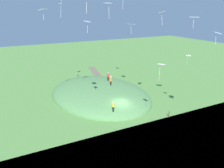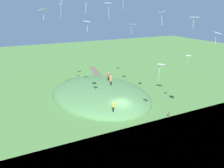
{
  "view_description": "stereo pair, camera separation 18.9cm",
  "coord_description": "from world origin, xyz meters",
  "px_view_note": "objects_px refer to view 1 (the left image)",
  "views": [
    {
      "loc": [
        -29.82,
        17.73,
        15.75
      ],
      "look_at": [
        1.82,
        0.83,
        4.25
      ],
      "focal_mm": 38.32,
      "sensor_mm": 36.0,
      "label": 1
    },
    {
      "loc": [
        -29.91,
        17.56,
        15.75
      ],
      "look_at": [
        1.82,
        0.83,
        4.25
      ],
      "focal_mm": 38.32,
      "sensor_mm": 36.0,
      "label": 2
    }
  ],
  "objects_px": {
    "kite_2": "(43,10)",
    "kite_11": "(108,4)",
    "person_near_shore": "(111,79)",
    "kite_4": "(217,33)",
    "kite_7": "(161,65)",
    "person_on_hilltop": "(113,105)",
    "kite_5": "(162,12)",
    "mooring_post": "(169,114)",
    "person_walking_path": "(108,75)",
    "kite_1": "(60,5)",
    "kite_13": "(188,56)",
    "kite_0": "(87,22)",
    "kite_6": "(131,24)",
    "kite_12": "(194,17)"
  },
  "relations": [
    {
      "from": "kite_0",
      "to": "kite_13",
      "type": "bearing_deg",
      "value": -103.12
    },
    {
      "from": "kite_2",
      "to": "kite_11",
      "type": "height_order",
      "value": "kite_11"
    },
    {
      "from": "kite_6",
      "to": "mooring_post",
      "type": "distance_m",
      "value": 15.62
    },
    {
      "from": "kite_1",
      "to": "mooring_post",
      "type": "relative_size",
      "value": 2.18
    },
    {
      "from": "person_on_hilltop",
      "to": "kite_6",
      "type": "xyz_separation_m",
      "value": [
        5.37,
        -6.24,
        11.09
      ]
    },
    {
      "from": "kite_5",
      "to": "kite_12",
      "type": "bearing_deg",
      "value": -127.33
    },
    {
      "from": "person_on_hilltop",
      "to": "kite_1",
      "type": "distance_m",
      "value": 16.75
    },
    {
      "from": "kite_6",
      "to": "kite_11",
      "type": "xyz_separation_m",
      "value": [
        -4.1,
        6.39,
        3.11
      ]
    },
    {
      "from": "kite_2",
      "to": "kite_13",
      "type": "distance_m",
      "value": 20.58
    },
    {
      "from": "kite_4",
      "to": "kite_13",
      "type": "distance_m",
      "value": 7.56
    },
    {
      "from": "kite_7",
      "to": "kite_13",
      "type": "relative_size",
      "value": 1.49
    },
    {
      "from": "kite_1",
      "to": "kite_2",
      "type": "bearing_deg",
      "value": 136.47
    },
    {
      "from": "kite_6",
      "to": "kite_13",
      "type": "bearing_deg",
      "value": -162.68
    },
    {
      "from": "person_near_shore",
      "to": "kite_4",
      "type": "xyz_separation_m",
      "value": [
        -18.98,
        -3.07,
        9.87
      ]
    },
    {
      "from": "kite_11",
      "to": "kite_12",
      "type": "bearing_deg",
      "value": -128.08
    },
    {
      "from": "kite_7",
      "to": "kite_13",
      "type": "xyz_separation_m",
      "value": [
        2.23,
        -6.6,
        0.09
      ]
    },
    {
      "from": "kite_7",
      "to": "kite_13",
      "type": "distance_m",
      "value": 6.97
    },
    {
      "from": "kite_1",
      "to": "kite_7",
      "type": "relative_size",
      "value": 1.0
    },
    {
      "from": "kite_1",
      "to": "mooring_post",
      "type": "distance_m",
      "value": 22.94
    },
    {
      "from": "kite_0",
      "to": "kite_1",
      "type": "height_order",
      "value": "kite_1"
    },
    {
      "from": "kite_4",
      "to": "kite_13",
      "type": "xyz_separation_m",
      "value": [
        6.07,
        -2.32,
        -3.86
      ]
    },
    {
      "from": "kite_4",
      "to": "kite_7",
      "type": "height_order",
      "value": "kite_4"
    },
    {
      "from": "person_on_hilltop",
      "to": "kite_5",
      "type": "xyz_separation_m",
      "value": [
        -3.21,
        -5.48,
        13.13
      ]
    },
    {
      "from": "kite_2",
      "to": "kite_12",
      "type": "relative_size",
      "value": 0.97
    },
    {
      "from": "person_near_shore",
      "to": "mooring_post",
      "type": "xyz_separation_m",
      "value": [
        -11.99,
        -3.55,
        -2.78
      ]
    },
    {
      "from": "kite_2",
      "to": "kite_5",
      "type": "height_order",
      "value": "kite_2"
    },
    {
      "from": "kite_1",
      "to": "kite_2",
      "type": "distance_m",
      "value": 4.9
    },
    {
      "from": "kite_7",
      "to": "kite_0",
      "type": "bearing_deg",
      "value": 52.65
    },
    {
      "from": "person_on_hilltop",
      "to": "kite_6",
      "type": "relative_size",
      "value": 0.98
    },
    {
      "from": "mooring_post",
      "to": "kite_13",
      "type": "bearing_deg",
      "value": -116.39
    },
    {
      "from": "kite_5",
      "to": "kite_11",
      "type": "height_order",
      "value": "kite_11"
    },
    {
      "from": "kite_6",
      "to": "kite_11",
      "type": "relative_size",
      "value": 0.77
    },
    {
      "from": "kite_13",
      "to": "mooring_post",
      "type": "xyz_separation_m",
      "value": [
        0.91,
        1.84,
        -8.79
      ]
    },
    {
      "from": "person_on_hilltop",
      "to": "mooring_post",
      "type": "distance_m",
      "value": 8.53
    },
    {
      "from": "kite_4",
      "to": "kite_5",
      "type": "bearing_deg",
      "value": 11.72
    },
    {
      "from": "kite_1",
      "to": "kite_13",
      "type": "bearing_deg",
      "value": -131.36
    },
    {
      "from": "kite_1",
      "to": "kite_2",
      "type": "xyz_separation_m",
      "value": [
        -3.52,
        3.35,
        -0.57
      ]
    },
    {
      "from": "person_near_shore",
      "to": "kite_4",
      "type": "distance_m",
      "value": 21.61
    },
    {
      "from": "kite_13",
      "to": "mooring_post",
      "type": "bearing_deg",
      "value": 63.61
    },
    {
      "from": "person_near_shore",
      "to": "person_on_hilltop",
      "type": "relative_size",
      "value": 1.13
    },
    {
      "from": "kite_1",
      "to": "kite_12",
      "type": "xyz_separation_m",
      "value": [
        -13.45,
        -13.45,
        -1.49
      ]
    },
    {
      "from": "kite_0",
      "to": "kite_5",
      "type": "relative_size",
      "value": 0.79
    },
    {
      "from": "person_near_shore",
      "to": "kite_12",
      "type": "bearing_deg",
      "value": 76.34
    },
    {
      "from": "kite_0",
      "to": "kite_13",
      "type": "distance_m",
      "value": 14.91
    },
    {
      "from": "mooring_post",
      "to": "person_walking_path",
      "type": "bearing_deg",
      "value": 9.37
    },
    {
      "from": "person_near_shore",
      "to": "kite_0",
      "type": "relative_size",
      "value": 1.28
    },
    {
      "from": "kite_2",
      "to": "kite_13",
      "type": "xyz_separation_m",
      "value": [
        -8.91,
        -17.48,
        -6.21
      ]
    },
    {
      "from": "person_walking_path",
      "to": "kite_1",
      "type": "height_order",
      "value": "kite_1"
    },
    {
      "from": "kite_5",
      "to": "mooring_post",
      "type": "xyz_separation_m",
      "value": [
        -0.51,
        -2.03,
        -14.67
      ]
    },
    {
      "from": "person_walking_path",
      "to": "kite_1",
      "type": "bearing_deg",
      "value": 76.76
    }
  ]
}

